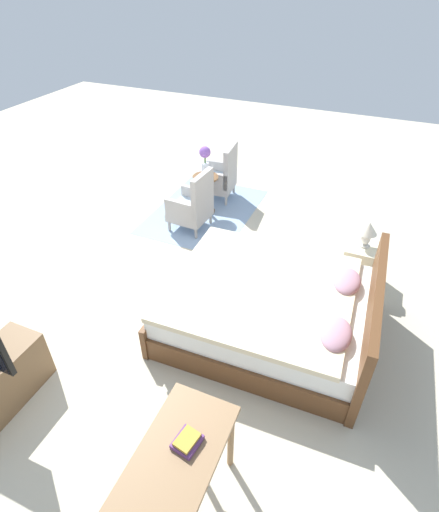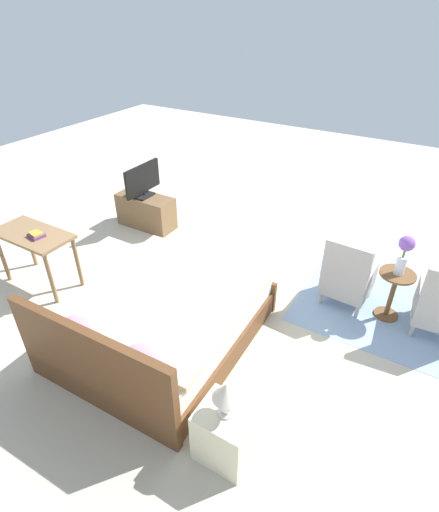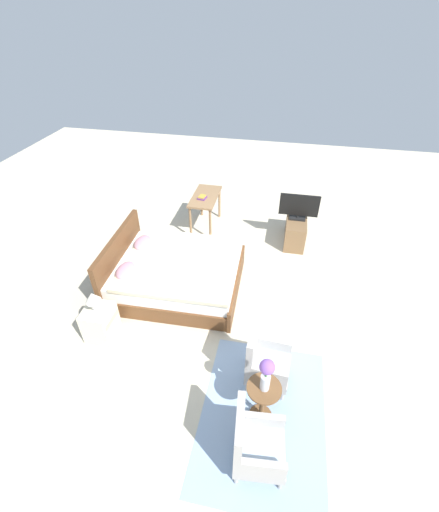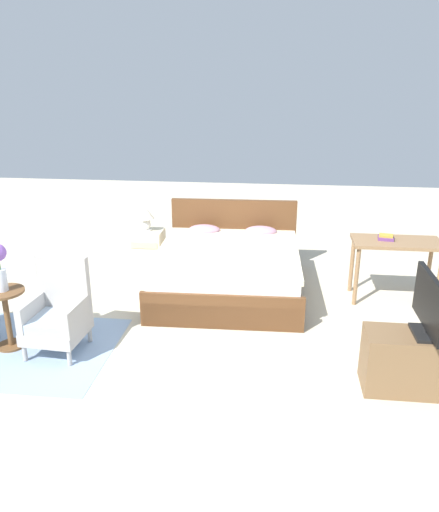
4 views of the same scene
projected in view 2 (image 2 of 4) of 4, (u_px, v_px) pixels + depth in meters
The scene contains 12 objects.
ground_plane at pixel (220, 296), 5.12m from camera, with size 16.00×16.00×0.00m, color beige.
floor_rug at pixel (386, 314), 4.83m from camera, with size 2.10×1.50×0.01m.
bed at pixel (161, 320), 4.29m from camera, with size 1.84×2.16×0.96m.
armchair_by_window_right at pixel (347, 278), 4.80m from camera, with size 0.57×0.57×0.92m.
side_table at pixel (393, 290), 4.60m from camera, with size 0.40×0.40×0.62m.
flower_vase at pixel (405, 251), 4.31m from camera, with size 0.17×0.17×0.48m.
nightstand at pixel (226, 433), 3.22m from camera, with size 0.44×0.41×0.52m.
table_lamp at pixel (226, 395), 2.96m from camera, with size 0.22×0.22×0.33m.
tv_stand at pixel (146, 211), 6.55m from camera, with size 0.96×0.40×0.53m.
tv_flatscreen at pixel (143, 180), 6.26m from camera, with size 0.20×0.77×0.52m.
vanity_desk at pixel (34, 241), 5.02m from camera, with size 1.04×0.52×0.76m.
book_stack at pixel (36, 235), 4.86m from camera, with size 0.20×0.18×0.06m.
Camera 2 is at (-2.05, 3.45, 3.22)m, focal length 28.00 mm.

